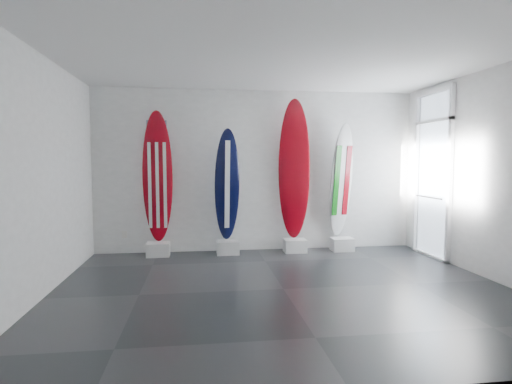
{
  "coord_description": "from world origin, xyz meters",
  "views": [
    {
      "loc": [
        -1.08,
        -5.3,
        1.68
      ],
      "look_at": [
        -0.18,
        1.4,
        1.18
      ],
      "focal_mm": 29.33,
      "sensor_mm": 36.0,
      "label": 1
    }
  ],
  "objects": [
    {
      "name": "surfboard_italy",
      "position": [
        1.56,
        2.28,
        1.31
      ],
      "size": [
        0.56,
        0.45,
        2.15
      ],
      "primitive_type": "ellipsoid",
      "rotation": [
        0.11,
        0.0,
        0.3
      ],
      "color": "silver",
      "rests_on": "display_block_italy"
    },
    {
      "name": "surfboard_swiss",
      "position": [
        0.66,
        2.28,
        1.53
      ],
      "size": [
        0.61,
        0.28,
        2.58
      ],
      "primitive_type": "ellipsoid",
      "rotation": [
        0.04,
        0.0,
        -0.19
      ],
      "color": "maroon",
      "rests_on": "display_block_swiss"
    },
    {
      "name": "wall_front",
      "position": [
        0.0,
        -2.5,
        1.5
      ],
      "size": [
        6.0,
        0.0,
        6.0
      ],
      "primitive_type": "plane",
      "rotation": [
        -1.57,
        0.0,
        0.0
      ],
      "color": "silver",
      "rests_on": "ground"
    },
    {
      "name": "glass_door",
      "position": [
        2.97,
        1.55,
        1.43
      ],
      "size": [
        0.12,
        1.16,
        2.85
      ],
      "primitive_type": null,
      "color": "white",
      "rests_on": "floor"
    },
    {
      "name": "balcony",
      "position": [
        4.3,
        1.55,
        0.5
      ],
      "size": [
        2.8,
        2.2,
        1.2
      ],
      "primitive_type": null,
      "color": "slate",
      "rests_on": "ground"
    },
    {
      "name": "wall_right",
      "position": [
        3.0,
        0.0,
        1.5
      ],
      "size": [
        0.0,
        5.0,
        5.0
      ],
      "primitive_type": "plane",
      "rotation": [
        1.57,
        0.0,
        -1.57
      ],
      "color": "silver",
      "rests_on": "ground"
    },
    {
      "name": "ceiling",
      "position": [
        0.0,
        0.0,
        3.0
      ],
      "size": [
        6.0,
        6.0,
        0.0
      ],
      "primitive_type": "plane",
      "rotation": [
        3.14,
        0.0,
        0.0
      ],
      "color": "white",
      "rests_on": "wall_back"
    },
    {
      "name": "surfboard_usa",
      "position": [
        -1.82,
        2.28,
        1.4
      ],
      "size": [
        0.53,
        0.17,
        2.33
      ],
      "primitive_type": "ellipsoid",
      "rotation": [
        0.04,
        0.0,
        -0.01
      ],
      "color": "maroon",
      "rests_on": "display_block_usa"
    },
    {
      "name": "wall_left",
      "position": [
        -3.0,
        0.0,
        1.5
      ],
      "size": [
        0.0,
        5.0,
        5.0
      ],
      "primitive_type": "plane",
      "rotation": [
        1.57,
        0.0,
        1.57
      ],
      "color": "silver",
      "rests_on": "ground"
    },
    {
      "name": "floor",
      "position": [
        0.0,
        0.0,
        0.0
      ],
      "size": [
        6.0,
        6.0,
        0.0
      ],
      "primitive_type": "plane",
      "color": "black",
      "rests_on": "ground"
    },
    {
      "name": "display_block_navy",
      "position": [
        -0.59,
        2.18,
        0.12
      ],
      "size": [
        0.4,
        0.3,
        0.24
      ],
      "primitive_type": "cube",
      "color": "silver",
      "rests_on": "floor"
    },
    {
      "name": "display_block_italy",
      "position": [
        1.56,
        2.18,
        0.12
      ],
      "size": [
        0.4,
        0.3,
        0.24
      ],
      "primitive_type": "cube",
      "color": "silver",
      "rests_on": "floor"
    },
    {
      "name": "display_block_usa",
      "position": [
        -1.82,
        2.18,
        0.12
      ],
      "size": [
        0.4,
        0.3,
        0.24
      ],
      "primitive_type": "cube",
      "color": "silver",
      "rests_on": "floor"
    },
    {
      "name": "display_block_swiss",
      "position": [
        0.66,
        2.18,
        0.12
      ],
      "size": [
        0.4,
        0.3,
        0.24
      ],
      "primitive_type": "cube",
      "color": "silver",
      "rests_on": "floor"
    },
    {
      "name": "wall_back",
      "position": [
        0.0,
        2.5,
        1.5
      ],
      "size": [
        6.0,
        0.0,
        6.0
      ],
      "primitive_type": "plane",
      "rotation": [
        1.57,
        0.0,
        0.0
      ],
      "color": "silver",
      "rests_on": "ground"
    },
    {
      "name": "surfboard_navy",
      "position": [
        -0.59,
        2.28,
        1.25
      ],
      "size": [
        0.49,
        0.3,
        2.03
      ],
      "primitive_type": "ellipsoid",
      "rotation": [
        0.08,
        0.0,
        0.13
      ],
      "color": "black",
      "rests_on": "display_block_navy"
    },
    {
      "name": "wall_outlet",
      "position": [
        -2.45,
        2.48,
        0.35
      ],
      "size": [
        0.09,
        0.02,
        0.13
      ],
      "primitive_type": "cube",
      "color": "silver",
      "rests_on": "wall_back"
    }
  ]
}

